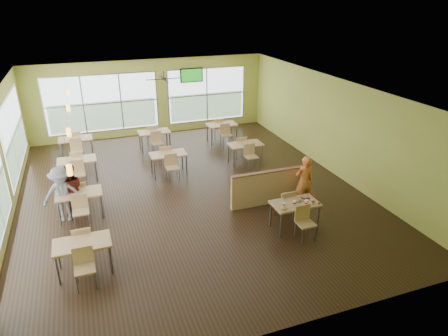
% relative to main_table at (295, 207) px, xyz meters
% --- Properties ---
extents(room, '(12.00, 12.04, 3.20)m').
position_rel_main_table_xyz_m(room, '(-2.00, 3.00, 0.97)').
color(room, black).
rests_on(room, ground).
extents(window_bays, '(9.24, 10.24, 2.38)m').
position_rel_main_table_xyz_m(window_bays, '(-4.65, 6.08, 0.85)').
color(window_bays, white).
rests_on(window_bays, room).
extents(main_table, '(1.22, 1.52, 0.87)m').
position_rel_main_table_xyz_m(main_table, '(0.00, 0.00, 0.00)').
color(main_table, tan).
rests_on(main_table, floor).
extents(half_wall_divider, '(2.40, 0.14, 1.04)m').
position_rel_main_table_xyz_m(half_wall_divider, '(0.00, 1.45, -0.11)').
color(half_wall_divider, tan).
rests_on(half_wall_divider, floor).
extents(dining_tables, '(6.92, 8.72, 0.87)m').
position_rel_main_table_xyz_m(dining_tables, '(-3.05, 4.71, -0.00)').
color(dining_tables, tan).
rests_on(dining_tables, floor).
extents(pendant_lights, '(0.11, 7.31, 0.86)m').
position_rel_main_table_xyz_m(pendant_lights, '(-5.20, 3.68, 1.82)').
color(pendant_lights, '#2D2119').
rests_on(pendant_lights, ceiling).
extents(ceiling_fan, '(1.25, 1.25, 0.29)m').
position_rel_main_table_xyz_m(ceiling_fan, '(-2.00, 6.00, 2.32)').
color(ceiling_fan, '#2D2119').
rests_on(ceiling_fan, ceiling).
extents(tv_backwall, '(1.00, 0.07, 0.60)m').
position_rel_main_table_xyz_m(tv_backwall, '(-0.20, 8.90, 1.82)').
color(tv_backwall, black).
rests_on(tv_backwall, wall_back).
extents(man_plaid, '(0.56, 0.38, 1.52)m').
position_rel_main_table_xyz_m(man_plaid, '(0.86, 1.03, 0.13)').
color(man_plaid, '#FF491C').
rests_on(man_plaid, floor).
extents(patron_maroon, '(0.81, 0.68, 1.49)m').
position_rel_main_table_xyz_m(patron_maroon, '(-5.40, 2.72, 0.11)').
color(patron_maroon, maroon).
rests_on(patron_maroon, floor).
extents(patron_grey, '(1.05, 0.65, 1.56)m').
position_rel_main_table_xyz_m(patron_grey, '(-5.61, 2.48, 0.15)').
color(patron_grey, slate).
rests_on(patron_grey, floor).
extents(cup_blue, '(0.08, 0.08, 0.30)m').
position_rel_main_table_xyz_m(cup_blue, '(-0.37, -0.07, 0.18)').
color(cup_blue, white).
rests_on(cup_blue, main_table).
extents(cup_yellow, '(0.09, 0.09, 0.33)m').
position_rel_main_table_xyz_m(cup_yellow, '(-0.10, -0.10, 0.19)').
color(cup_yellow, white).
rests_on(cup_yellow, main_table).
extents(cup_red_near, '(0.11, 0.11, 0.38)m').
position_rel_main_table_xyz_m(cup_red_near, '(0.19, -0.20, 0.20)').
color(cup_red_near, white).
rests_on(cup_red_near, main_table).
extents(cup_red_far, '(0.09, 0.09, 0.34)m').
position_rel_main_table_xyz_m(cup_red_far, '(0.40, -0.19, 0.19)').
color(cup_red_far, white).
rests_on(cup_red_far, main_table).
extents(food_basket, '(0.24, 0.24, 0.05)m').
position_rel_main_table_xyz_m(food_basket, '(0.37, 0.15, 0.15)').
color(food_basket, black).
rests_on(food_basket, main_table).
extents(ketchup_cup, '(0.07, 0.07, 0.03)m').
position_rel_main_table_xyz_m(ketchup_cup, '(0.54, -0.26, 0.13)').
color(ketchup_cup, maroon).
rests_on(ketchup_cup, main_table).
extents(wrapper_left, '(0.17, 0.15, 0.04)m').
position_rel_main_table_xyz_m(wrapper_left, '(-0.43, -0.21, 0.14)').
color(wrapper_left, '#A58650').
rests_on(wrapper_left, main_table).
extents(wrapper_mid, '(0.24, 0.22, 0.05)m').
position_rel_main_table_xyz_m(wrapper_mid, '(0.09, 0.05, 0.14)').
color(wrapper_mid, '#A58650').
rests_on(wrapper_mid, main_table).
extents(wrapper_right, '(0.16, 0.15, 0.03)m').
position_rel_main_table_xyz_m(wrapper_right, '(0.18, -0.21, 0.14)').
color(wrapper_right, '#A58650').
rests_on(wrapper_right, main_table).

